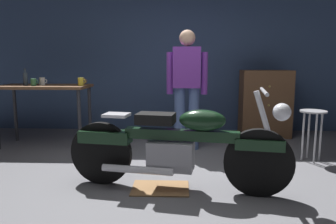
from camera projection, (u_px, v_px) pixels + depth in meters
The scene contains 13 objects.
ground_plane at pixel (161, 187), 3.25m from camera, with size 12.00×12.00×0.00m, color slate.
back_wall at pixel (170, 44), 5.77m from camera, with size 8.00×0.12×3.10m, color #384C70.
workbench at pixel (44, 93), 4.73m from camera, with size 1.30×0.64×0.90m.
motorcycle at pixel (178, 145), 3.11m from camera, with size 2.17×0.68×1.00m.
person_standing at pixel (187, 84), 4.51m from camera, with size 0.57×0.24×1.67m.
shop_stool at pixel (313, 122), 4.03m from camera, with size 0.32×0.32×0.64m.
wooden_dresser at pixel (265, 104), 5.37m from camera, with size 0.80×0.47×1.10m.
drip_tray at pixel (160, 188), 3.19m from camera, with size 0.56×0.40×0.01m, color olive.
mug_green_speckled at pixel (34, 82), 4.60m from camera, with size 0.11×0.08×0.10m.
mug_white_ceramic at pixel (42, 81), 4.69m from camera, with size 0.12×0.08×0.11m.
mug_brown_stoneware at pixel (82, 81), 4.74m from camera, with size 0.12×0.08×0.11m.
mug_yellow_tall at pixel (81, 82), 4.59m from camera, with size 0.11×0.08×0.11m.
bottle at pixel (25, 79), 4.67m from camera, with size 0.06×0.06×0.24m.
Camera 1 is at (0.19, -3.08, 1.25)m, focal length 34.58 mm.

